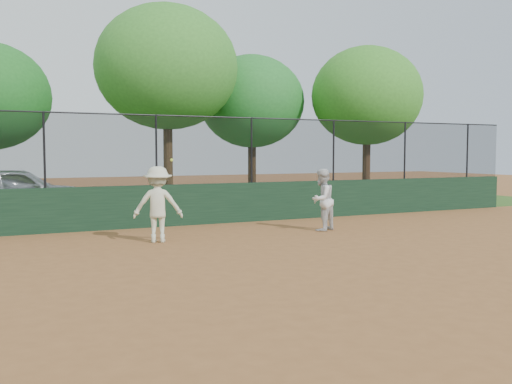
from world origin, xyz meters
name	(u,v)px	position (x,y,z in m)	size (l,w,h in m)	color
ground	(268,261)	(0.00, 0.00, 0.00)	(80.00, 80.00, 0.00)	brown
back_wall	(174,205)	(0.00, 6.00, 0.60)	(26.00, 0.20, 1.20)	#17331F
grass_strip	(126,208)	(0.00, 12.00, 0.00)	(36.00, 12.00, 0.01)	#284B17
parked_car	(16,192)	(-3.97, 10.33, 0.84)	(1.98, 4.93, 1.68)	silver
player_second	(322,200)	(3.32, 3.28, 0.84)	(0.82, 0.64, 1.69)	silver
player_main	(158,204)	(-1.26, 3.27, 0.90)	(1.32, 1.03, 1.99)	beige
fence_assembly	(172,149)	(-0.03, 6.00, 2.24)	(26.00, 0.06, 2.00)	black
tree_2	(167,67)	(1.64, 11.78, 5.41)	(5.59, 5.08, 7.84)	#462F19
tree_3	(252,102)	(5.91, 13.09, 4.36)	(4.73, 4.30, 6.42)	#3A2513
tree_4	(367,96)	(10.38, 10.72, 4.60)	(5.00, 4.55, 6.77)	#492C1A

